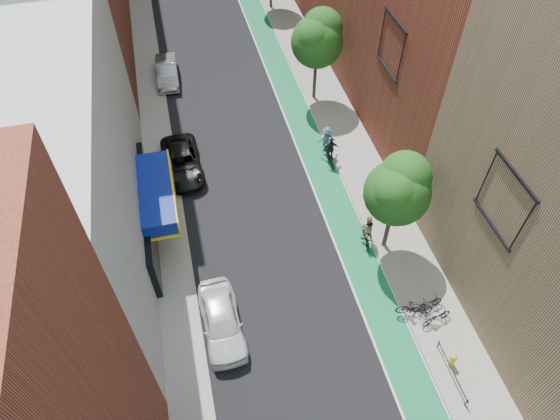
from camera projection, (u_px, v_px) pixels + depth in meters
bike_lane at (286, 86)px, 37.92m from camera, size 2.00×68.00×0.01m
sidewalk_left at (153, 104)px, 36.32m from camera, size 2.00×68.00×0.15m
sidewalk_right at (318, 80)px, 38.26m from camera, size 3.00×68.00×0.15m
building_left_white at (41, 170)px, 23.44m from camera, size 8.00×20.00×12.00m
tree_near at (399, 189)px, 24.51m from camera, size 3.40×3.36×6.42m
tree_mid at (318, 38)px, 33.22m from camera, size 3.55×3.53×6.74m
parked_car_white at (222, 321)px, 24.07m from camera, size 1.99×4.68×1.58m
parked_car_black at (182, 162)px, 31.46m from camera, size 2.48×5.08×1.39m
parked_car_silver at (167, 72)px, 37.88m from camera, size 1.70×4.46×1.45m
cyclist_lane_near at (367, 232)px, 27.57m from camera, size 0.92×1.88×2.05m
cyclist_lane_mid at (331, 154)px, 31.82m from camera, size 0.99×1.59×2.01m
cyclist_lane_far at (326, 143)px, 32.29m from camera, size 1.18×1.81×2.11m
parked_bike_near at (437, 317)px, 24.44m from camera, size 1.74×0.90×0.87m
parked_bike_mid at (415, 308)px, 24.63m from camera, size 1.93×0.95×1.12m
parked_bike_far at (428, 303)px, 24.92m from camera, size 1.74×0.79×0.88m
fire_hydrant at (453, 360)px, 22.98m from camera, size 0.29×0.29×0.82m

